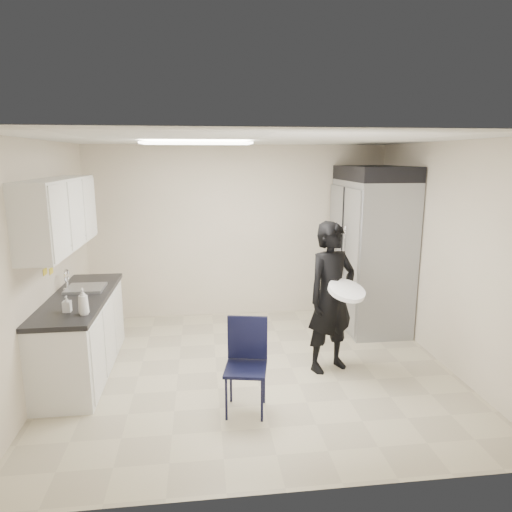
{
  "coord_description": "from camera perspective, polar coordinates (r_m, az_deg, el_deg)",
  "views": [
    {
      "loc": [
        -0.57,
        -4.86,
        2.42
      ],
      "look_at": [
        0.04,
        0.2,
        1.31
      ],
      "focal_mm": 32.0,
      "sensor_mm": 36.0,
      "label": 1
    }
  ],
  "objects": [
    {
      "name": "floor",
      "position": [
        5.46,
        -0.19,
        -14.03
      ],
      "size": [
        4.5,
        4.5,
        0.0
      ],
      "primitive_type": "plane",
      "color": "#B4AB8D",
      "rests_on": "ground"
    },
    {
      "name": "ceiling",
      "position": [
        4.9,
        -0.21,
        14.38
      ],
      "size": [
        4.5,
        4.5,
        0.0
      ],
      "primitive_type": "plane",
      "rotation": [
        3.14,
        0.0,
        0.0
      ],
      "color": "silver",
      "rests_on": "back_wall"
    },
    {
      "name": "back_wall",
      "position": [
        6.97,
        -2.13,
        3.02
      ],
      "size": [
        4.5,
        0.0,
        4.5
      ],
      "primitive_type": "plane",
      "rotation": [
        1.57,
        0.0,
        0.0
      ],
      "color": "beige",
      "rests_on": "floor"
    },
    {
      "name": "left_wall",
      "position": [
        5.26,
        -25.33,
        -1.21
      ],
      "size": [
        0.0,
        4.0,
        4.0
      ],
      "primitive_type": "plane",
      "rotation": [
        1.57,
        0.0,
        1.57
      ],
      "color": "beige",
      "rests_on": "floor"
    },
    {
      "name": "right_wall",
      "position": [
        5.73,
        22.75,
        0.04
      ],
      "size": [
        0.0,
        4.0,
        4.0
      ],
      "primitive_type": "plane",
      "rotation": [
        1.57,
        0.0,
        -1.57
      ],
      "color": "beige",
      "rests_on": "floor"
    },
    {
      "name": "ceiling_panel",
      "position": [
        5.26,
        -7.43,
        13.81
      ],
      "size": [
        1.2,
        0.6,
        0.02
      ],
      "primitive_type": "cube",
      "color": "white",
      "rests_on": "ceiling"
    },
    {
      "name": "lower_counter",
      "position": [
        5.61,
        -20.93,
        -9.35
      ],
      "size": [
        0.6,
        1.9,
        0.86
      ],
      "primitive_type": "cube",
      "color": "silver",
      "rests_on": "floor"
    },
    {
      "name": "countertop",
      "position": [
        5.46,
        -21.3,
        -4.9
      ],
      "size": [
        0.64,
        1.95,
        0.05
      ],
      "primitive_type": "cube",
      "color": "black",
      "rests_on": "lower_counter"
    },
    {
      "name": "sink",
      "position": [
        5.7,
        -20.48,
        -4.31
      ],
      "size": [
        0.42,
        0.4,
        0.14
      ],
      "primitive_type": "cube",
      "color": "gray",
      "rests_on": "countertop"
    },
    {
      "name": "faucet",
      "position": [
        5.71,
        -22.55,
        -2.88
      ],
      "size": [
        0.02,
        0.02,
        0.24
      ],
      "primitive_type": "cylinder",
      "color": "silver",
      "rests_on": "countertop"
    },
    {
      "name": "upper_cabinets",
      "position": [
        5.31,
        -23.39,
        4.84
      ],
      "size": [
        0.35,
        1.8,
        0.75
      ],
      "primitive_type": "cube",
      "color": "silver",
      "rests_on": "left_wall"
    },
    {
      "name": "towel_dispenser",
      "position": [
        6.45,
        -20.98,
        4.34
      ],
      "size": [
        0.22,
        0.3,
        0.35
      ],
      "primitive_type": "cube",
      "color": "black",
      "rests_on": "left_wall"
    },
    {
      "name": "notice_sticker_left",
      "position": [
        5.37,
        -24.87,
        -1.8
      ],
      "size": [
        0.0,
        0.12,
        0.07
      ],
      "primitive_type": "cube",
      "color": "yellow",
      "rests_on": "left_wall"
    },
    {
      "name": "notice_sticker_right",
      "position": [
        5.56,
        -24.22,
        -1.7
      ],
      "size": [
        0.0,
        0.12,
        0.07
      ],
      "primitive_type": "cube",
      "color": "yellow",
      "rests_on": "left_wall"
    },
    {
      "name": "commercial_fridge",
      "position": [
        6.73,
        14.15,
        0.15
      ],
      "size": [
        0.8,
        1.35,
        2.1
      ],
      "primitive_type": "cube",
      "color": "gray",
      "rests_on": "floor"
    },
    {
      "name": "fridge_compressor",
      "position": [
        6.59,
        14.68,
        9.97
      ],
      "size": [
        0.8,
        1.35,
        0.2
      ],
      "primitive_type": "cube",
      "color": "black",
      "rests_on": "commercial_fridge"
    },
    {
      "name": "folding_chair",
      "position": [
        4.48,
        -1.3,
        -13.95
      ],
      "size": [
        0.46,
        0.46,
        0.88
      ],
      "primitive_type": "cube",
      "rotation": [
        0.0,
        0.0,
        -0.2
      ],
      "color": "black",
      "rests_on": "floor"
    },
    {
      "name": "man_tuxedo",
      "position": [
        5.25,
        9.38,
        -5.12
      ],
      "size": [
        0.75,
        0.64,
        1.73
      ],
      "primitive_type": "imported",
      "rotation": [
        0.0,
        0.0,
        0.41
      ],
      "color": "black",
      "rests_on": "floor"
    },
    {
      "name": "bucket_lid",
      "position": [
        5.03,
        11.26,
        -4.26
      ],
      "size": [
        0.53,
        0.53,
        0.05
      ],
      "primitive_type": "cylinder",
      "rotation": [
        0.0,
        0.0,
        0.41
      ],
      "color": "white",
      "rests_on": "man_tuxedo"
    },
    {
      "name": "soap_bottle_a",
      "position": [
        4.77,
        -20.79,
        -5.32
      ],
      "size": [
        0.12,
        0.12,
        0.27
      ],
      "primitive_type": "imported",
      "rotation": [
        0.0,
        0.0,
        0.19
      ],
      "color": "white",
      "rests_on": "countertop"
    },
    {
      "name": "soap_bottle_b",
      "position": [
        4.92,
        -22.57,
        -5.54
      ],
      "size": [
        0.08,
        0.08,
        0.17
      ],
      "primitive_type": "imported",
      "rotation": [
        0.0,
        0.0,
        -0.03
      ],
      "color": "silver",
      "rests_on": "countertop"
    }
  ]
}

